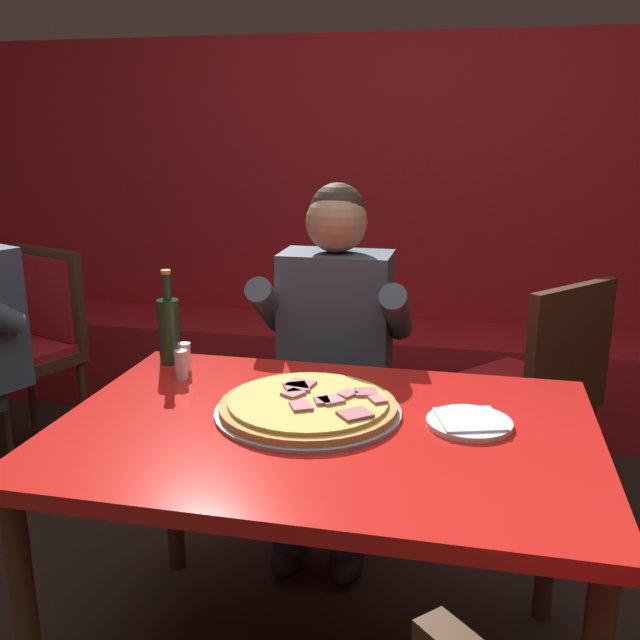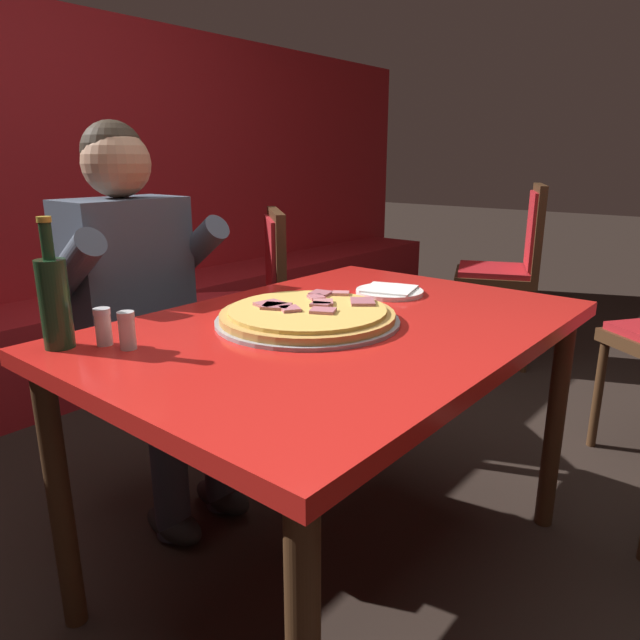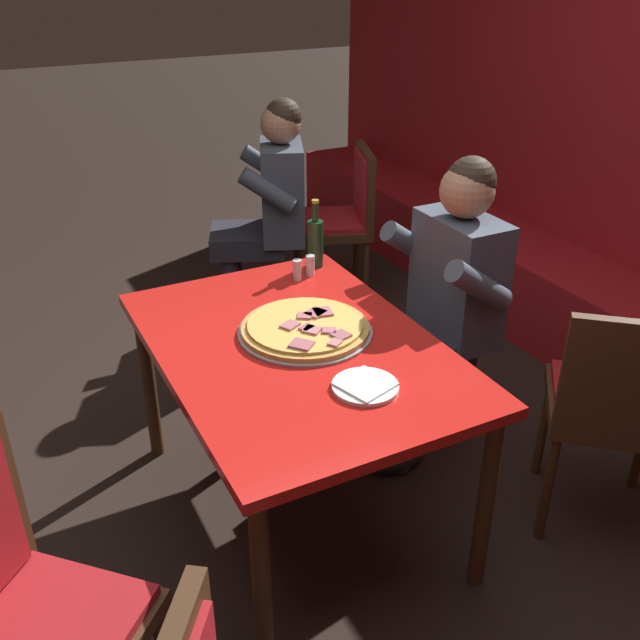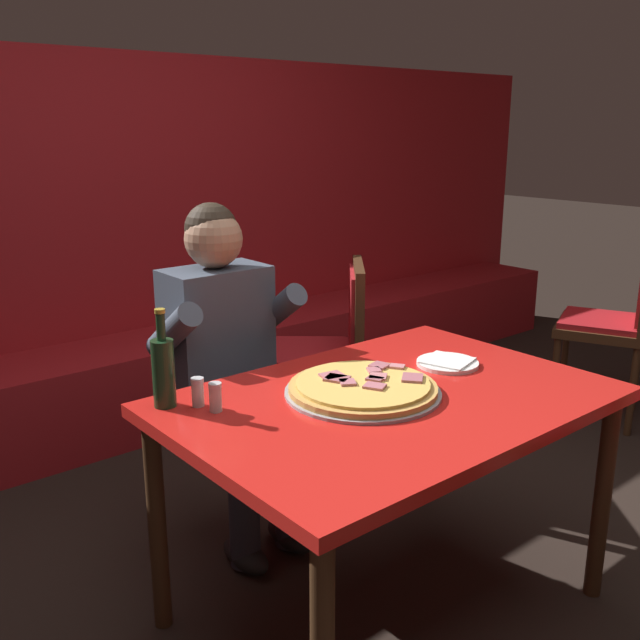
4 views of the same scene
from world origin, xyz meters
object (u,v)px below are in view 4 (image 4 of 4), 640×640
at_px(pizza, 363,388).
at_px(diner_seated_blue_shirt, 230,361).
at_px(beer_bottle, 163,370).
at_px(dining_chair_near_left, 620,312).
at_px(plate_white_paper, 448,363).
at_px(shaker_oregano, 215,399).
at_px(dining_chair_far_left, 330,344).
at_px(main_dining_table, 390,419).
at_px(shaker_black_pepper, 198,393).

relative_size(pizza, diner_seated_blue_shirt, 0.37).
distance_m(beer_bottle, diner_seated_blue_shirt, 0.57).
bearing_deg(dining_chair_near_left, plate_white_paper, -170.80).
bearing_deg(shaker_oregano, dining_chair_near_left, 2.65).
xyz_separation_m(shaker_oregano, dining_chair_far_left, (1.05, 0.73, -0.22)).
relative_size(shaker_oregano, dining_chair_near_left, 0.08).
bearing_deg(pizza, diner_seated_blue_shirt, 96.49).
xyz_separation_m(plate_white_paper, dining_chair_far_left, (0.23, 0.88, -0.19)).
distance_m(shaker_oregano, diner_seated_blue_shirt, 0.59).
bearing_deg(dining_chair_far_left, diner_seated_blue_shirt, -159.62).
distance_m(shaker_oregano, dining_chair_far_left, 1.30).
xyz_separation_m(main_dining_table, shaker_oregano, (-0.47, 0.23, 0.12)).
height_order(plate_white_paper, diner_seated_blue_shirt, diner_seated_blue_shirt).
bearing_deg(pizza, dining_chair_far_left, 54.74).
height_order(main_dining_table, dining_chair_near_left, dining_chair_near_left).
bearing_deg(plate_white_paper, pizza, -178.64).
xyz_separation_m(plate_white_paper, diner_seated_blue_shirt, (-0.47, 0.62, -0.05)).
distance_m(main_dining_table, shaker_black_pepper, 0.59).
distance_m(plate_white_paper, beer_bottle, 0.96).
relative_size(shaker_oregano, diner_seated_blue_shirt, 0.07).
distance_m(pizza, plate_white_paper, 0.40).
xyz_separation_m(plate_white_paper, dining_chair_near_left, (1.70, 0.27, -0.16)).
distance_m(main_dining_table, plate_white_paper, 0.37).
distance_m(shaker_black_pepper, diner_seated_blue_shirt, 0.55).
xyz_separation_m(beer_bottle, shaker_black_pepper, (0.07, -0.06, -0.07)).
bearing_deg(dining_chair_near_left, diner_seated_blue_shirt, 170.89).
distance_m(dining_chair_near_left, dining_chair_far_left, 1.59).
distance_m(plate_white_paper, dining_chair_near_left, 1.73).
bearing_deg(beer_bottle, pizza, -30.21).
height_order(plate_white_paper, beer_bottle, beer_bottle).
relative_size(shaker_oregano, shaker_black_pepper, 1.00).
height_order(main_dining_table, diner_seated_blue_shirt, diner_seated_blue_shirt).
relative_size(main_dining_table, pizza, 2.76).
bearing_deg(pizza, shaker_oregano, 158.14).
relative_size(main_dining_table, shaker_oregano, 15.32).
bearing_deg(dining_chair_far_left, shaker_black_pepper, -148.33).
height_order(beer_bottle, diner_seated_blue_shirt, diner_seated_blue_shirt).
relative_size(pizza, dining_chair_far_left, 0.51).
xyz_separation_m(pizza, dining_chair_near_left, (2.10, 0.28, -0.17)).
distance_m(beer_bottle, shaker_black_pepper, 0.12).
relative_size(main_dining_table, beer_bottle, 4.51).
bearing_deg(main_dining_table, dining_chair_near_left, 9.66).
bearing_deg(shaker_oregano, dining_chair_far_left, 34.68).
bearing_deg(beer_bottle, dining_chair_near_left, -0.27).
relative_size(plate_white_paper, beer_bottle, 0.72).
bearing_deg(pizza, dining_chair_near_left, 7.71).
bearing_deg(shaker_black_pepper, pizza, -28.37).
distance_m(main_dining_table, beer_bottle, 0.70).
relative_size(plate_white_paper, dining_chair_far_left, 0.22).
relative_size(diner_seated_blue_shirt, dining_chair_far_left, 1.35).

